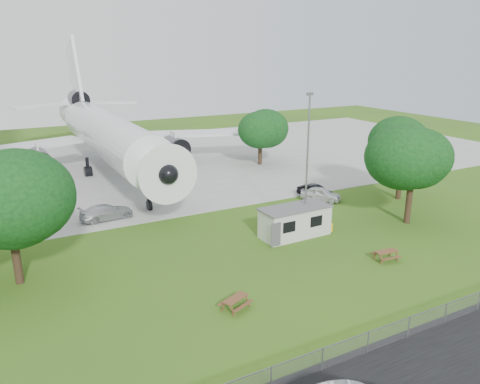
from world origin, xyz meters
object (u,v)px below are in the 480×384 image
airliner (106,132)px  site_cabin (295,221)px  picnic_west (236,309)px  picnic_east (385,260)px

airliner → site_cabin: airliner is taller
picnic_west → picnic_east: 13.41m
picnic_west → picnic_east: size_ratio=1.00×
airliner → site_cabin: 31.51m
site_cabin → picnic_east: site_cabin is taller
airliner → picnic_west: bearing=-91.6°
site_cabin → picnic_west: bearing=-140.9°
airliner → site_cabin: bearing=-73.3°
site_cabin → picnic_east: size_ratio=3.77×
picnic_east → site_cabin: bearing=119.5°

